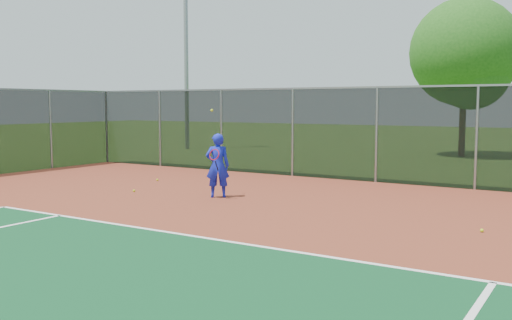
{
  "coord_description": "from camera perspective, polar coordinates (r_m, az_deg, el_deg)",
  "views": [
    {
      "loc": [
        3.27,
        -5.25,
        2.48
      ],
      "look_at": [
        -3.12,
        5.0,
        1.3
      ],
      "focal_mm": 40.0,
      "sensor_mm": 36.0,
      "label": 1
    }
  ],
  "objects": [
    {
      "name": "floodlight_nw",
      "position": [
        32.27,
        -7.02,
        12.81
      ],
      "size": [
        0.9,
        0.4,
        11.58
      ],
      "color": "gray",
      "rests_on": "ground"
    },
    {
      "name": "tennis_player",
      "position": [
        15.1,
        -3.86,
        -0.54
      ],
      "size": [
        0.74,
        0.76,
        2.34
      ],
      "color": "#1523CA",
      "rests_on": "court_apron"
    },
    {
      "name": "fence_back",
      "position": [
        17.58,
        21.2,
        2.22
      ],
      "size": [
        30.0,
        0.06,
        3.03
      ],
      "color": "black",
      "rests_on": "court_apron"
    },
    {
      "name": "practice_ball_1",
      "position": [
        11.91,
        21.66,
        -6.57
      ],
      "size": [
        0.07,
        0.07,
        0.07
      ],
      "primitive_type": "sphere",
      "color": "#BFDD19",
      "rests_on": "court_apron"
    },
    {
      "name": "practice_ball_3",
      "position": [
        16.44,
        -12.1,
        -3.02
      ],
      "size": [
        0.07,
        0.07,
        0.07
      ],
      "primitive_type": "sphere",
      "color": "#BFDD19",
      "rests_on": "court_apron"
    },
    {
      "name": "practice_ball_0",
      "position": [
        18.66,
        -9.84,
        -1.96
      ],
      "size": [
        0.07,
        0.07,
        0.07
      ],
      "primitive_type": "sphere",
      "color": "#BFDD19",
      "rests_on": "court_apron"
    },
    {
      "name": "tree_back_left",
      "position": [
        28.83,
        20.31,
        9.63
      ],
      "size": [
        5.08,
        5.08,
        7.46
      ],
      "color": "#392715",
      "rests_on": "ground"
    },
    {
      "name": "court_apron",
      "position": [
        8.32,
        7.47,
        -11.73
      ],
      "size": [
        30.0,
        20.0,
        0.02
      ],
      "primitive_type": "cube",
      "color": "brown",
      "rests_on": "ground"
    }
  ]
}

